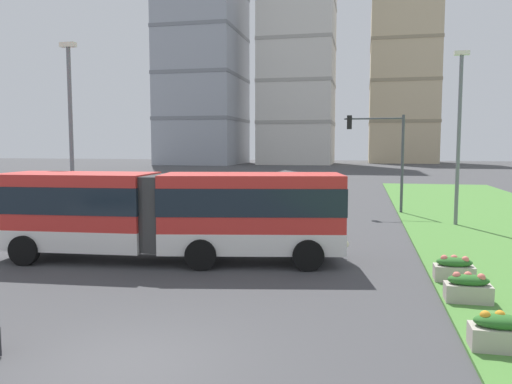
% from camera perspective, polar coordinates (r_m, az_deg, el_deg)
% --- Properties ---
extents(ground_plane, '(260.00, 260.00, 0.00)m').
position_cam_1_polar(ground_plane, '(9.77, -14.93, -18.66)').
color(ground_plane, '#424244').
extents(articulated_bus, '(12.00, 4.12, 3.00)m').
position_cam_1_polar(articulated_bus, '(17.34, -9.83, -2.35)').
color(articulated_bus, red).
rests_on(articulated_bus, ground).
extents(car_maroon_sedan, '(4.51, 2.26, 1.58)m').
position_cam_1_polar(car_maroon_sedan, '(33.07, -5.84, -0.25)').
color(car_maroon_sedan, maroon).
rests_on(car_maroon_sedan, ground).
extents(flower_planter_0, '(1.10, 0.56, 0.74)m').
position_cam_1_polar(flower_planter_0, '(10.84, 26.18, -14.16)').
color(flower_planter_0, '#B7AD9E').
rests_on(flower_planter_0, grass_median).
extents(flower_planter_1, '(1.10, 0.56, 0.74)m').
position_cam_1_polar(flower_planter_1, '(13.64, 23.11, -10.06)').
color(flower_planter_1, '#B7AD9E').
rests_on(flower_planter_1, grass_median).
extents(flower_planter_2, '(1.10, 0.56, 0.74)m').
position_cam_1_polar(flower_planter_2, '(15.52, 21.73, -8.17)').
color(flower_planter_2, '#B7AD9E').
rests_on(flower_planter_2, grass_median).
extents(traffic_light_far_right, '(3.43, 0.28, 5.72)m').
position_cam_1_polar(traffic_light_far_right, '(29.94, 14.31, 5.12)').
color(traffic_light_far_right, '#474C51').
rests_on(traffic_light_far_right, ground).
extents(streetlight_left, '(0.70, 0.28, 8.42)m').
position_cam_1_polar(streetlight_left, '(23.58, -20.42, 6.70)').
color(streetlight_left, slate).
rests_on(streetlight_left, ground).
extents(streetlight_median, '(0.70, 0.28, 8.46)m').
position_cam_1_polar(streetlight_median, '(26.22, 22.21, 6.52)').
color(streetlight_median, slate).
rests_on(streetlight_median, ground).
extents(apartment_tower_west, '(16.13, 20.00, 45.73)m').
position_cam_1_polar(apartment_tower_west, '(111.47, -6.07, 15.07)').
color(apartment_tower_west, '#9EA3AD').
rests_on(apartment_tower_west, ground).
extents(apartment_tower_westcentre, '(15.56, 15.74, 50.68)m').
position_cam_1_polar(apartment_tower_westcentre, '(111.53, 4.81, 16.37)').
color(apartment_tower_westcentre, silver).
rests_on(apartment_tower_westcentre, ground).
extents(apartment_tower_centre, '(15.26, 17.27, 36.08)m').
position_cam_1_polar(apartment_tower_centre, '(123.94, 16.47, 11.64)').
color(apartment_tower_centre, beige).
rests_on(apartment_tower_centre, ground).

